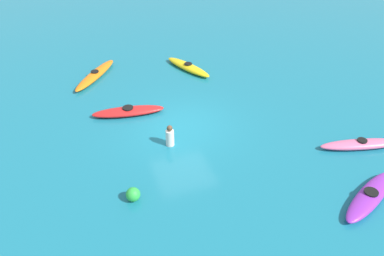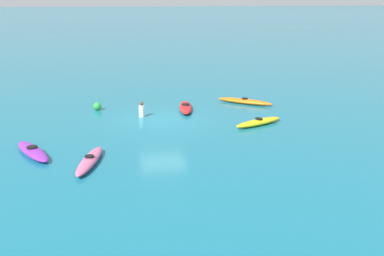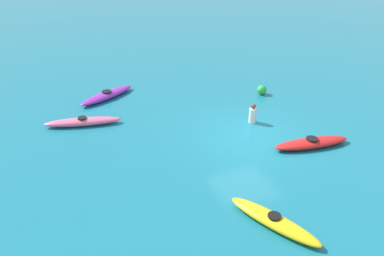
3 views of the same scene
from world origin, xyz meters
TOP-DOWN VIEW (x-y plane):
  - ground_plane at (0.00, 0.00)m, footprint 600.00×600.00m
  - kayak_pink at (3.62, 5.94)m, footprint 1.32×3.24m
  - kayak_yellow at (-4.85, 1.92)m, footprint 3.00×1.78m
  - kayak_red at (-1.64, -1.89)m, footprint 1.15×3.12m
  - kayak_purple at (6.04, 4.37)m, footprint 2.07×3.07m
  - buoy_green at (3.50, -2.83)m, footprint 0.47×0.47m
  - person_near_shore at (1.03, -0.84)m, footprint 0.42×0.42m

SIDE VIEW (x-z plane):
  - ground_plane at x=0.00m, z-range 0.00..0.00m
  - kayak_pink at x=3.62m, z-range -0.02..0.35m
  - kayak_yellow at x=-4.85m, z-range -0.02..0.35m
  - kayak_purple at x=6.04m, z-range -0.02..0.35m
  - kayak_red at x=-1.64m, z-range -0.02..0.35m
  - buoy_green at x=3.50m, z-range 0.00..0.47m
  - person_near_shore at x=1.03m, z-range -0.05..0.83m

